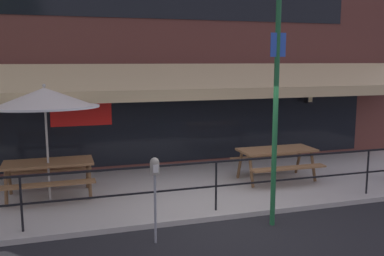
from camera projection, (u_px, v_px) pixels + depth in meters
The scene contains 9 objects.
ground_plane at pixel (221, 221), 7.91m from camera, with size 120.00×120.00×0.00m, color black.
patio_deck at pixel (190, 188), 9.79m from camera, with size 15.00×4.00×0.10m, color #ADA89E.
restaurant_building at pixel (165, 45), 11.37m from camera, with size 15.00×1.60×6.72m.
patio_railing at pixel (216, 175), 8.07m from camera, with size 13.84×0.04×0.97m.
picnic_table_left at pixel (49, 169), 8.86m from camera, with size 1.80×1.42×0.76m.
picnic_table_centre at pixel (277, 155), 10.13m from camera, with size 1.80×1.42×0.76m.
patio_umbrella_left at pixel (45, 99), 8.52m from camera, with size 2.14×2.14×2.38m.
parking_meter_far at pixel (155, 174), 6.78m from camera, with size 0.15×0.16×1.42m.
street_sign_pole at pixel (276, 99), 7.37m from camera, with size 0.28×0.09×4.44m.
Camera 1 is at (-2.77, -7.04, 2.94)m, focal length 40.00 mm.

